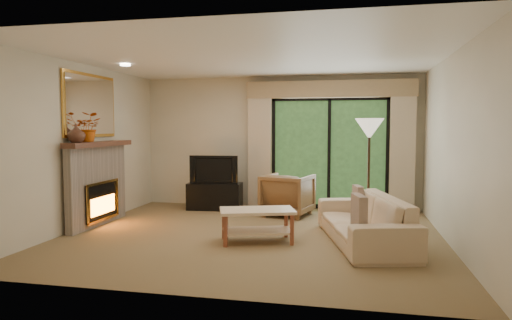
% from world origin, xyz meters
% --- Properties ---
extents(floor, '(5.50, 5.50, 0.00)m').
position_xyz_m(floor, '(0.00, 0.00, 0.00)').
color(floor, olive).
rests_on(floor, ground).
extents(ceiling, '(5.50, 5.50, 0.00)m').
position_xyz_m(ceiling, '(0.00, 0.00, 2.60)').
color(ceiling, white).
rests_on(ceiling, ground).
extents(wall_back, '(5.00, 0.00, 5.00)m').
position_xyz_m(wall_back, '(0.00, 2.50, 1.30)').
color(wall_back, beige).
rests_on(wall_back, ground).
extents(wall_front, '(5.00, 0.00, 5.00)m').
position_xyz_m(wall_front, '(0.00, -2.50, 1.30)').
color(wall_front, beige).
rests_on(wall_front, ground).
extents(wall_left, '(0.00, 5.00, 5.00)m').
position_xyz_m(wall_left, '(-2.75, 0.00, 1.30)').
color(wall_left, beige).
rests_on(wall_left, ground).
extents(wall_right, '(0.00, 5.00, 5.00)m').
position_xyz_m(wall_right, '(2.75, 0.00, 1.30)').
color(wall_right, beige).
rests_on(wall_right, ground).
extents(fireplace, '(0.24, 1.70, 1.37)m').
position_xyz_m(fireplace, '(-2.63, 0.20, 0.69)').
color(fireplace, gray).
rests_on(fireplace, floor).
extents(mirror, '(0.07, 1.45, 1.02)m').
position_xyz_m(mirror, '(-2.71, 0.20, 1.95)').
color(mirror, gold).
rests_on(mirror, wall_left).
extents(sliding_door, '(2.26, 0.10, 2.16)m').
position_xyz_m(sliding_door, '(1.00, 2.45, 1.10)').
color(sliding_door, black).
rests_on(sliding_door, floor).
extents(curtain_left, '(0.45, 0.18, 2.35)m').
position_xyz_m(curtain_left, '(-0.35, 2.34, 1.20)').
color(curtain_left, tan).
rests_on(curtain_left, floor).
extents(curtain_right, '(0.45, 0.18, 2.35)m').
position_xyz_m(curtain_right, '(2.35, 2.34, 1.20)').
color(curtain_right, tan).
rests_on(curtain_right, floor).
extents(cornice, '(3.20, 0.24, 0.32)m').
position_xyz_m(cornice, '(1.00, 2.36, 2.32)').
color(cornice, '#9B7D59').
rests_on(cornice, wall_back).
extents(media_console, '(1.06, 0.53, 0.52)m').
position_xyz_m(media_console, '(-1.17, 1.95, 0.26)').
color(media_console, black).
rests_on(media_console, floor).
extents(tv, '(0.95, 0.19, 0.54)m').
position_xyz_m(tv, '(-1.17, 1.95, 0.79)').
color(tv, black).
rests_on(tv, media_console).
extents(armchair, '(0.99, 1.01, 0.76)m').
position_xyz_m(armchair, '(0.30, 1.64, 0.38)').
color(armchair, brown).
rests_on(armchair, floor).
extents(sofa, '(1.40, 2.39, 0.65)m').
position_xyz_m(sofa, '(1.61, -0.10, 0.33)').
color(sofa, tan).
rests_on(sofa, floor).
extents(pillow_near, '(0.20, 0.42, 0.41)m').
position_xyz_m(pillow_near, '(1.53, -0.75, 0.56)').
color(pillow_near, '#4D3829').
rests_on(pillow_near, sofa).
extents(pillow_far, '(0.17, 0.35, 0.34)m').
position_xyz_m(pillow_far, '(1.53, 0.54, 0.54)').
color(pillow_far, '#4D3829').
rests_on(pillow_far, sofa).
extents(coffee_table, '(1.15, 0.86, 0.46)m').
position_xyz_m(coffee_table, '(0.15, -0.35, 0.23)').
color(coffee_table, beige).
rests_on(coffee_table, floor).
extents(floor_lamp, '(0.56, 0.56, 1.74)m').
position_xyz_m(floor_lamp, '(1.71, 1.17, 0.87)').
color(floor_lamp, beige).
rests_on(floor_lamp, floor).
extents(vase, '(0.31, 0.31, 0.28)m').
position_xyz_m(vase, '(-2.61, -0.38, 1.51)').
color(vase, '#4D2C1F').
rests_on(vase, fireplace).
extents(branches, '(0.49, 0.45, 0.46)m').
position_xyz_m(branches, '(-2.61, -0.04, 1.60)').
color(branches, '#B84D0F').
rests_on(branches, fireplace).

